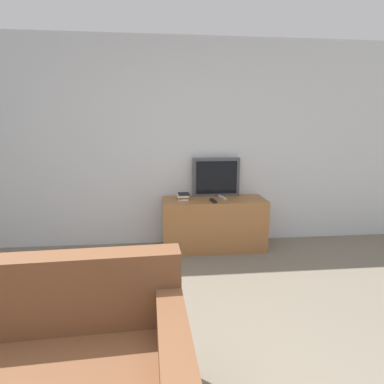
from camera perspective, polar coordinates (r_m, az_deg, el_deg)
The scene contains 6 objects.
wall_back at distance 3.88m, azimuth -7.74°, elevation 8.84°, with size 9.00×0.06×2.60m.
tv_stand at distance 3.83m, azimuth 4.13°, elevation -6.06°, with size 1.28×0.48×0.64m.
television at distance 3.89m, azimuth 4.61°, elevation 2.87°, with size 0.61×0.09×0.50m.
book_stack at distance 3.72m, azimuth -1.67°, elevation -0.82°, with size 0.15×0.18×0.07m.
remote_on_stand at distance 3.81m, azimuth 5.72°, elevation -0.99°, with size 0.09×0.20×0.02m.
remote_secondary at distance 3.60m, azimuth 4.08°, elevation -1.69°, with size 0.07×0.18×0.02m.
Camera 1 is at (0.14, -0.85, 1.50)m, focal length 28.00 mm.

